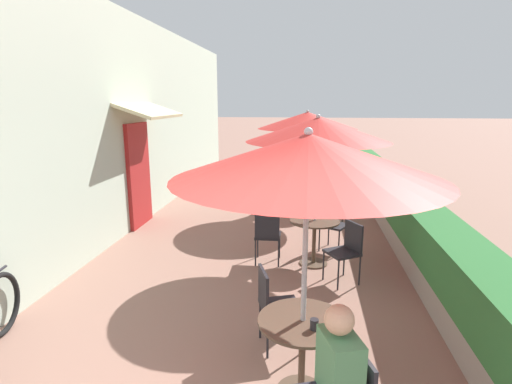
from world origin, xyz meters
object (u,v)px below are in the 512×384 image
cafe_chair_near_right (274,302)px  patio_table_far (305,192)px  patio_umbrella_mid (318,130)px  coffee_cup_near (314,324)px  cafe_chair_mid_left (347,247)px  cafe_chair_mid_right (330,221)px  cafe_chair_far_right (274,190)px  coffee_cup_far (302,181)px  cafe_chair_far_left (338,195)px  patio_umbrella_near (308,157)px  patio_table_near (302,341)px  patio_umbrella_far (307,120)px  patio_table_mid (314,232)px  seated_patron_near_left (331,382)px  cafe_chair_mid_back (268,233)px

cafe_chair_near_right → patio_table_far: 5.05m
patio_umbrella_mid → coffee_cup_near: bearing=-91.0°
patio_umbrella_mid → cafe_chair_mid_left: (0.44, -0.58, -1.60)m
patio_umbrella_mid → cafe_chair_mid_right: bearing=67.4°
cafe_chair_near_right → patio_umbrella_mid: size_ratio=0.37×
cafe_chair_far_right → coffee_cup_far: bearing=7.2°
cafe_chair_near_right → cafe_chair_far_left: 4.98m
cafe_chair_near_right → patio_umbrella_mid: patio_umbrella_mid is taller
patio_umbrella_near → cafe_chair_far_right: 6.12m
patio_table_near → cafe_chair_near_right: size_ratio=0.89×
coffee_cup_near → coffee_cup_far: bearing=91.9°
coffee_cup_near → cafe_chair_far_right: cafe_chair_far_right is taller
coffee_cup_near → cafe_chair_far_right: size_ratio=0.10×
cafe_chair_far_left → patio_umbrella_near: bearing=101.7°
patio_umbrella_near → coffee_cup_far: bearing=91.0°
cafe_chair_mid_left → patio_umbrella_far: size_ratio=0.37×
cafe_chair_near_right → patio_umbrella_far: 5.29m
cafe_chair_far_left → coffee_cup_far: 0.86m
coffee_cup_near → cafe_chair_far_left: bearing=83.9°
cafe_chair_mid_left → patio_umbrella_far: bearing=-21.3°
coffee_cup_far → patio_umbrella_near: bearing=-89.0°
cafe_chair_mid_left → cafe_chair_far_right: size_ratio=1.00×
cafe_chair_mid_right → cafe_chair_far_right: 2.54m
patio_umbrella_near → patio_table_mid: bearing=87.1°
cafe_chair_mid_left → cafe_chair_mid_right: same height
coffee_cup_near → patio_umbrella_near: bearing=124.3°
patio_table_far → coffee_cup_far: coffee_cup_far is taller
seated_patron_near_left → patio_umbrella_mid: (-0.05, 3.62, 1.43)m
patio_table_near → cafe_chair_far_left: (0.70, 5.54, -0.01)m
patio_table_near → patio_umbrella_near: size_ratio=0.33×
patio_umbrella_near → seated_patron_near_left: patio_umbrella_near is taller
patio_umbrella_near → coffee_cup_far: patio_umbrella_near is taller
cafe_chair_mid_right → cafe_chair_far_left: same height
patio_umbrella_near → cafe_chair_mid_back: 3.30m
patio_table_near → coffee_cup_far: coffee_cup_far is taller
cafe_chair_far_right → patio_umbrella_near: bearing=-64.1°
patio_umbrella_far → coffee_cup_far: 1.35m
cafe_chair_far_right → coffee_cup_far: cafe_chair_far_right is taller
coffee_cup_near → cafe_chair_mid_back: bearing=102.7°
patio_umbrella_far → cafe_chair_far_left: 1.76m
patio_umbrella_near → patio_umbrella_mid: same height
cafe_chair_mid_back → patio_umbrella_far: bearing=77.4°
patio_umbrella_near → coffee_cup_near: bearing=-55.7°
coffee_cup_near → cafe_chair_far_right: bearing=97.7°
cafe_chair_near_right → cafe_chair_mid_back: size_ratio=1.00×
seated_patron_near_left → cafe_chair_far_right: seated_patron_near_left is taller
cafe_chair_near_right → cafe_chair_mid_left: size_ratio=1.00×
coffee_cup_near → patio_table_far: size_ratio=0.12×
coffee_cup_near → cafe_chair_mid_left: 2.54m
seated_patron_near_left → coffee_cup_near: bearing=-7.9°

